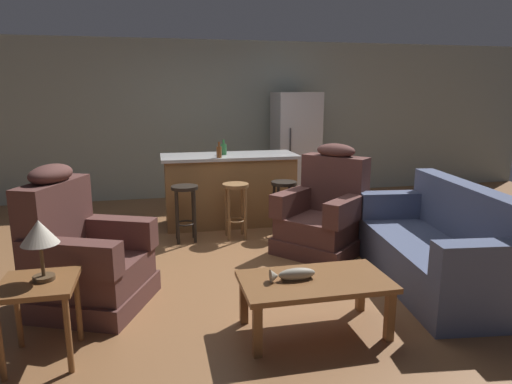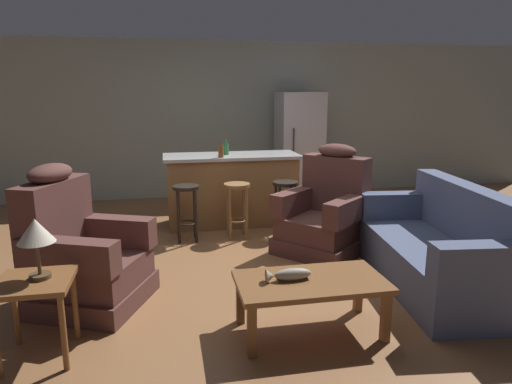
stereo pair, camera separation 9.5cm
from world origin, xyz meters
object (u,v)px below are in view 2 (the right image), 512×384
Objects in this scene: recliner_near_lamp at (82,256)px; coffee_table at (311,286)px; kitchen_island at (232,189)px; bar_stool_right at (285,198)px; end_table at (35,294)px; refrigerator at (299,147)px; bottle_short_amber at (221,152)px; bottle_tall_green at (226,149)px; couch at (439,251)px; table_lamp at (36,234)px; bar_stool_left at (186,203)px; bar_stool_middle at (237,200)px; fish_figurine at (288,275)px; recliner_near_island at (325,215)px.

coffee_table is at bearing -2.86° from recliner_near_lamp.
bar_stool_right is (0.58, -0.63, -0.01)m from kitchen_island.
end_table is 5.17m from refrigerator.
kitchen_island is 8.84× the size of bottle_short_amber.
bar_stool_right is 0.39× the size of refrigerator.
bar_stool_right is at bearing -44.08° from bottle_tall_green.
kitchen_island is (-1.57, 2.42, 0.14)m from couch.
kitchen_island is at bearing 59.68° from table_lamp.
kitchen_island is (1.71, 2.93, -0.39)m from table_lamp.
coffee_table is 1.62× the size of bar_stool_right.
bar_stool_left is (-2.22, 1.79, 0.13)m from couch.
end_table is at bearing -126.58° from bar_stool_middle.
table_lamp is (-1.69, 0.05, 0.41)m from fish_figurine.
couch is 2.92× the size of bar_stool_left.
recliner_near_island is 5.94× the size of bottle_tall_green.
end_table is 0.82× the size of bar_stool_middle.
bottle_tall_green is (0.57, 0.64, 0.55)m from bar_stool_left.
bar_stool_middle reaches higher than fish_figurine.
recliner_near_lamp is 2.68m from kitchen_island.
table_lamp is at bearing -8.41° from recliner_near_island.
couch is at bearing -51.14° from bottle_short_amber.
recliner_near_island reaches higher than kitchen_island.
bottle_short_amber reaches higher than table_lamp.
recliner_near_island is 1.76× the size of bar_stool_right.
recliner_near_lamp is (-3.17, 0.27, 0.08)m from couch.
recliner_near_lamp is 1.76× the size of bar_stool_right.
end_table is at bearing -78.61° from recliner_near_lamp.
fish_figurine is at bearing -89.76° from bar_stool_middle.
coffee_table is at bearing -1.93° from table_lamp.
refrigerator is at bearing 42.78° from kitchen_island.
table_lamp reaches higher than fish_figurine.
bottle_short_amber is (1.54, 2.68, 0.16)m from table_lamp.
recliner_near_lamp is at bearing -121.88° from bar_stool_left.
couch is at bearing -48.20° from bar_stool_middle.
coffee_table is at bearing -71.50° from bar_stool_left.
fish_figurine is 0.17× the size of couch.
refrigerator is at bearing -78.74° from couch.
recliner_near_island reaches higher than table_lamp.
kitchen_island is 2.65× the size of bar_stool_left.
recliner_near_island is at bearing 62.07° from fish_figurine.
bottle_short_amber is at bearing -110.50° from bottle_tall_green.
bar_stool_left is at bearing 104.85° from fish_figurine.
bar_stool_middle reaches higher than coffee_table.
table_lamp is 0.23× the size of kitchen_island.
bar_stool_middle is at bearing -41.31° from couch.
coffee_table is 1.62× the size of bar_stool_middle.
fish_figurine is 1.77m from recliner_near_lamp.
table_lamp is 0.60× the size of bar_stool_left.
bottle_tall_green is (-0.66, 0.64, 0.55)m from bar_stool_right.
recliner_near_island reaches higher than bottle_short_amber.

